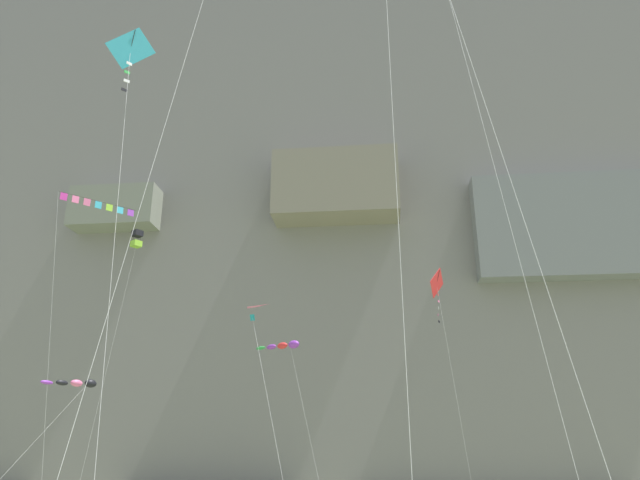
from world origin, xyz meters
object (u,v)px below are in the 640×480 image
(kite_banner_high_center, at_px, (96,213))
(kite_diamond_near_cliff, at_px, (130,59))
(kite_windsock_far_left, at_px, (78,383))
(kite_delta_low_center, at_px, (249,322))
(kite_diamond_upper_left, at_px, (437,287))
(kite_box_mid_center, at_px, (137,240))
(kite_windsock_front_field, at_px, (283,346))

(kite_banner_high_center, bearing_deg, kite_diamond_near_cliff, -60.23)
(kite_windsock_far_left, height_order, kite_banner_high_center, kite_banner_high_center)
(kite_diamond_near_cliff, bearing_deg, kite_delta_low_center, 71.33)
(kite_windsock_far_left, distance_m, kite_banner_high_center, 12.55)
(kite_diamond_near_cliff, xyz_separation_m, kite_delta_low_center, (3.10, 9.16, -8.67))
(kite_delta_low_center, bearing_deg, kite_diamond_near_cliff, -108.67)
(kite_diamond_upper_left, xyz_separation_m, kite_box_mid_center, (-24.27, 2.29, 5.29))
(kite_box_mid_center, distance_m, kite_delta_low_center, 23.68)
(kite_box_mid_center, distance_m, kite_windsock_front_field, 15.40)
(kite_diamond_near_cliff, bearing_deg, kite_windsock_far_left, 118.97)
(kite_windsock_front_field, height_order, kite_banner_high_center, kite_banner_high_center)
(kite_diamond_upper_left, distance_m, kite_windsock_front_field, 12.66)
(kite_box_mid_center, relative_size, kite_windsock_front_field, 1.84)
(kite_windsock_front_field, bearing_deg, kite_windsock_far_left, -149.10)
(kite_box_mid_center, distance_m, kite_banner_high_center, 5.87)
(kite_banner_high_center, bearing_deg, kite_delta_low_center, -36.21)
(kite_diamond_upper_left, relative_size, kite_diamond_near_cliff, 0.82)
(kite_diamond_upper_left, bearing_deg, kite_banner_high_center, -171.97)
(kite_diamond_upper_left, distance_m, kite_delta_low_center, 18.35)
(kite_box_mid_center, bearing_deg, kite_banner_high_center, -97.15)
(kite_diamond_upper_left, relative_size, kite_windsock_front_field, 1.43)
(kite_diamond_near_cliff, height_order, kite_windsock_front_field, kite_diamond_near_cliff)
(kite_delta_low_center, relative_size, kite_banner_high_center, 0.47)
(kite_diamond_upper_left, height_order, kite_banner_high_center, kite_banner_high_center)
(kite_windsock_far_left, relative_size, kite_banner_high_center, 0.38)
(kite_windsock_far_left, height_order, kite_delta_low_center, kite_delta_low_center)
(kite_diamond_near_cliff, relative_size, kite_banner_high_center, 0.94)
(kite_windsock_far_left, bearing_deg, kite_box_mid_center, 91.16)
(kite_banner_high_center, bearing_deg, kite_box_mid_center, 82.85)
(kite_diamond_upper_left, relative_size, kite_box_mid_center, 0.78)
(kite_diamond_near_cliff, relative_size, kite_delta_low_center, 1.98)
(kite_box_mid_center, height_order, kite_windsock_front_field, kite_box_mid_center)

